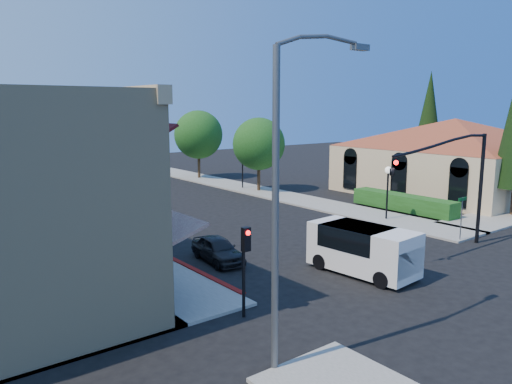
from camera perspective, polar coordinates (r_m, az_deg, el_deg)
ground at (r=22.91m, az=17.51°, el=-9.65°), size 120.00×120.00×0.00m
sidewalk_left at (r=40.82m, az=-24.13°, el=-1.49°), size 3.50×50.00×0.12m
sidewalk_right at (r=47.92m, az=-3.43°, el=0.92°), size 3.50×50.00×0.12m
curb_red_strip at (r=24.11m, az=-8.58°, el=-8.31°), size 0.25×10.00×0.06m
mission_building at (r=46.56m, az=21.62°, el=4.57°), size 30.12×30.12×6.40m
hedge at (r=37.16m, az=16.44°, el=-2.16°), size 1.40×8.00×1.10m
conifer_far at (r=54.96m, az=19.16°, el=8.14°), size 3.20×3.20×11.00m
street_tree_a at (r=43.46m, az=0.32°, el=5.52°), size 4.56×4.56×6.48m
street_tree_b at (r=51.65m, az=-6.60°, el=6.53°), size 4.94×4.94×7.02m
signal_mast_arm at (r=27.64m, az=22.35°, el=2.08°), size 8.01×0.39×6.00m
secondary_signal at (r=17.54m, az=-1.26°, el=-7.21°), size 0.28×0.42×3.32m
cobra_streetlight at (r=13.58m, az=3.39°, el=0.53°), size 3.60×0.25×9.31m
street_name_sign at (r=29.77m, az=22.46°, el=-2.08°), size 0.80×0.06×2.50m
lamppost_left_near at (r=22.69m, az=-12.28°, el=-2.41°), size 0.44×0.44×3.57m
lamppost_left_far at (r=35.68m, az=-22.10°, el=1.49°), size 0.44×0.44×3.57m
lamppost_right_near at (r=33.57m, az=14.84°, el=1.41°), size 0.44×0.44×3.57m
lamppost_right_far at (r=45.00m, az=-1.56°, el=3.80°), size 0.44×0.44×3.57m
white_van at (r=22.89m, az=12.21°, el=-6.16°), size 2.49×5.00×2.15m
parked_car_a at (r=24.34m, az=-4.39°, el=-6.53°), size 1.85×3.76×1.23m
parked_car_b at (r=31.85m, az=-12.50°, el=-2.73°), size 1.42×4.04×1.33m
parked_car_c at (r=35.93m, az=-18.00°, el=-1.62°), size 2.08×4.45×1.26m
parked_car_d at (r=40.43m, az=-20.35°, el=-0.48°), size 2.75×4.97×1.32m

